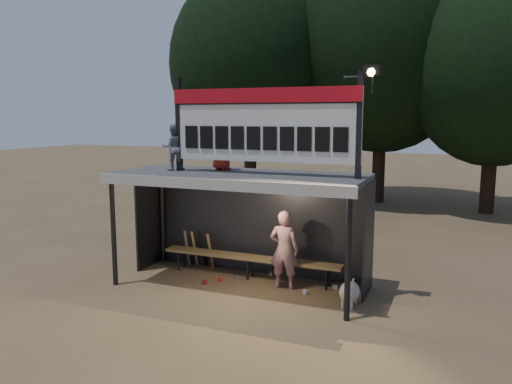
{
  "coord_description": "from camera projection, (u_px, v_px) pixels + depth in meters",
  "views": [
    {
      "loc": [
        4.04,
        -8.94,
        3.43
      ],
      "look_at": [
        0.2,
        0.4,
        1.9
      ],
      "focal_mm": 35.0,
      "sensor_mm": 36.0,
      "label": 1
    }
  ],
  "objects": [
    {
      "name": "ground",
      "position": [
        240.0,
        286.0,
        10.21
      ],
      "size": [
        80.0,
        80.0,
        0.0
      ],
      "primitive_type": "plane",
      "color": "brown",
      "rests_on": "ground"
    },
    {
      "name": "player",
      "position": [
        284.0,
        250.0,
        9.97
      ],
      "size": [
        0.62,
        0.44,
        1.6
      ],
      "primitive_type": "imported",
      "rotation": [
        0.0,
        0.0,
        3.23
      ],
      "color": "silver",
      "rests_on": "ground"
    },
    {
      "name": "child_a",
      "position": [
        173.0,
        148.0,
        10.33
      ],
      "size": [
        0.59,
        0.57,
        0.95
      ],
      "primitive_type": "imported",
      "rotation": [
        0.0,
        0.0,
        3.8
      ],
      "color": "slate",
      "rests_on": "dugout_shelter"
    },
    {
      "name": "child_b",
      "position": [
        222.0,
        144.0,
        10.37
      ],
      "size": [
        0.62,
        0.52,
        1.08
      ],
      "primitive_type": "imported",
      "rotation": [
        0.0,
        0.0,
        2.74
      ],
      "color": "#B2291B",
      "rests_on": "dugout_shelter"
    },
    {
      "name": "dugout_shelter",
      "position": [
        244.0,
        195.0,
        10.16
      ],
      "size": [
        5.1,
        2.08,
        2.32
      ],
      "color": "#404042",
      "rests_on": "ground"
    },
    {
      "name": "scoreboard_assembly",
      "position": [
        265.0,
        122.0,
        9.49
      ],
      "size": [
        4.1,
        0.27,
        1.99
      ],
      "color": "black",
      "rests_on": "dugout_shelter"
    },
    {
      "name": "bench",
      "position": [
        250.0,
        258.0,
        10.65
      ],
      "size": [
        4.0,
        0.35,
        0.48
      ],
      "color": "olive",
      "rests_on": "ground"
    },
    {
      "name": "tree_left",
      "position": [
        250.0,
        64.0,
        20.03
      ],
      "size": [
        6.46,
        6.46,
        9.27
      ],
      "color": "#2E2114",
      "rests_on": "ground"
    },
    {
      "name": "tree_mid",
      "position": [
        383.0,
        46.0,
        19.43
      ],
      "size": [
        7.22,
        7.22,
        10.36
      ],
      "color": "black",
      "rests_on": "ground"
    },
    {
      "name": "tree_right",
      "position": [
        496.0,
        65.0,
        17.15
      ],
      "size": [
        6.08,
        6.08,
        8.72
      ],
      "color": "black",
      "rests_on": "ground"
    },
    {
      "name": "dog",
      "position": [
        349.0,
        292.0,
        9.06
      ],
      "size": [
        0.36,
        0.81,
        0.49
      ],
      "color": "beige",
      "rests_on": "ground"
    },
    {
      "name": "bats",
      "position": [
        199.0,
        249.0,
        11.42
      ],
      "size": [
        0.68,
        0.35,
        0.84
      ],
      "color": "olive",
      "rests_on": "ground"
    },
    {
      "name": "litter",
      "position": [
        254.0,
        280.0,
        10.47
      ],
      "size": [
        3.0,
        1.16,
        0.08
      ],
      "color": "#A41C1C",
      "rests_on": "ground"
    }
  ]
}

